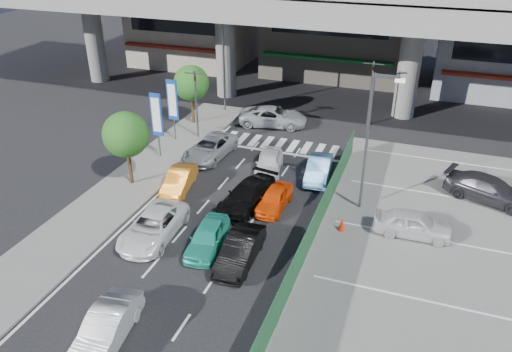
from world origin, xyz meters
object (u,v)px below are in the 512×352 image
at_px(kei_truck_front_right, 319,169).
at_px(crossing_wagon_silver, 273,117).
at_px(traffic_light_left, 195,88).
at_px(taxi_orange_left, 179,180).
at_px(parked_sedan_dgrey, 489,189).
at_px(signboard_near, 157,117).
at_px(taxi_orange_right, 274,199).
at_px(street_lamp_left, 226,56).
at_px(parked_sedan_white, 413,224).
at_px(sedan_black_mid, 247,195).
at_px(tree_far, 191,83).
at_px(hatch_black_mid_right, 240,250).
at_px(sedan_white_front_mid, 269,163).
at_px(traffic_cone, 342,224).
at_px(sedan_white_mid_left, 153,226).
at_px(signboard_far, 173,102).
at_px(wagon_silver_front_left, 210,148).
at_px(tree_near, 126,135).
at_px(street_lamp_right, 371,132).
at_px(hatch_white_back_mid, 106,328).
at_px(taxi_teal_mid, 208,237).
at_px(traffic_light_right, 372,77).

xyz_separation_m(kei_truck_front_right, crossing_wagon_silver, (-5.51, 7.59, 0.08)).
height_order(traffic_light_left, taxi_orange_left, traffic_light_left).
bearing_deg(crossing_wagon_silver, parked_sedan_dgrey, -124.33).
xyz_separation_m(signboard_near, taxi_orange_right, (9.53, -3.69, -2.45)).
bearing_deg(street_lamp_left, kei_truck_front_right, -42.21).
bearing_deg(parked_sedan_white, kei_truck_front_right, 51.00).
bearing_deg(taxi_orange_right, sedan_black_mid, -167.58).
xyz_separation_m(tree_far, hatch_black_mid_right, (10.11, -15.58, -2.70)).
bearing_deg(taxi_orange_left, tree_far, 101.34).
xyz_separation_m(sedan_white_front_mid, kei_truck_front_right, (3.27, 0.25, -0.02)).
relative_size(traffic_light_left, tree_far, 1.08).
distance_m(traffic_light_left, parked_sedan_dgrey, 20.62).
distance_m(taxi_orange_right, traffic_cone, 4.29).
bearing_deg(taxi_orange_right, crossing_wagon_silver, 110.26).
bearing_deg(street_lamp_left, sedan_black_mid, -63.07).
xyz_separation_m(taxi_orange_left, parked_sedan_dgrey, (17.85, 4.87, 0.15)).
distance_m(hatch_black_mid_right, traffic_cone, 6.01).
distance_m(sedan_white_mid_left, taxi_orange_left, 5.19).
bearing_deg(kei_truck_front_right, traffic_cone, -70.40).
height_order(signboard_far, wagon_silver_front_left, signboard_far).
height_order(traffic_light_left, tree_far, traffic_light_left).
distance_m(tree_near, sedan_white_mid_left, 6.87).
height_order(street_lamp_right, sedan_white_mid_left, street_lamp_right).
xyz_separation_m(taxi_orange_left, taxi_orange_right, (6.17, -0.10, -0.03)).
xyz_separation_m(street_lamp_right, taxi_orange_left, (-11.02, -1.59, -4.13)).
height_order(street_lamp_right, traffic_cone, street_lamp_right).
bearing_deg(sedan_black_mid, street_lamp_right, 26.96).
bearing_deg(street_lamp_right, kei_truck_front_right, 140.23).
height_order(tree_far, sedan_white_mid_left, tree_far).
bearing_deg(parked_sedan_dgrey, hatch_white_back_mid, 158.08).
height_order(tree_near, parked_sedan_dgrey, tree_near).
bearing_deg(sedan_white_mid_left, parked_sedan_dgrey, 27.57).
height_order(kei_truck_front_right, parked_sedan_dgrey, parked_sedan_dgrey).
xyz_separation_m(tree_far, crossing_wagon_silver, (6.19, 1.82, -2.64)).
bearing_deg(parked_sedan_dgrey, sedan_black_mid, 130.99).
relative_size(hatch_white_back_mid, kei_truck_front_right, 1.03).
relative_size(street_lamp_left, tree_near, 1.67).
xyz_separation_m(street_lamp_right, tree_far, (-14.97, 8.50, -1.38)).
height_order(signboard_far, sedan_white_front_mid, signboard_far).
xyz_separation_m(signboard_far, parked_sedan_dgrey, (21.60, -1.72, -2.27)).
bearing_deg(tree_far, tree_near, -85.64).
xyz_separation_m(sedan_white_front_mid, crossing_wagon_silver, (-2.23, 7.83, 0.06)).
bearing_deg(parked_sedan_white, tree_far, 57.78).
relative_size(taxi_orange_left, crossing_wagon_silver, 0.72).
bearing_deg(parked_sedan_dgrey, sedan_white_mid_left, 140.05).
relative_size(hatch_white_back_mid, taxi_teal_mid, 1.07).
bearing_deg(signboard_near, parked_sedan_dgrey, 3.46).
distance_m(traffic_light_right, sedan_white_mid_left, 21.56).
distance_m(signboard_far, sedan_white_front_mid, 8.92).
height_order(tree_far, wagon_silver_front_left, tree_far).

